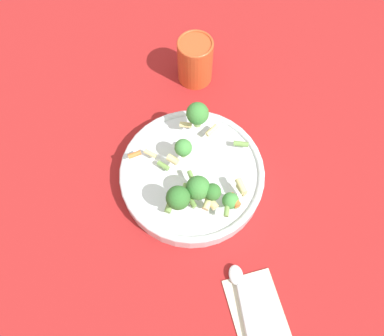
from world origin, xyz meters
TOP-DOWN VIEW (x-y plane):
  - ground_plane at (0.00, 0.00)m, footprint 3.00×3.00m
  - bowl at (0.00, 0.00)m, footprint 0.29×0.29m
  - pasta_salad at (-0.02, -0.01)m, footprint 0.22×0.24m
  - cup at (0.26, 0.00)m, footprint 0.08×0.08m
  - napkin at (-0.26, -0.12)m, footprint 0.16×0.13m
  - spoon at (-0.24, -0.09)m, footprint 0.20×0.05m

SIDE VIEW (x-z plane):
  - ground_plane at x=0.00m, z-range 0.00..0.00m
  - napkin at x=-0.26m, z-range 0.00..0.01m
  - spoon at x=-0.24m, z-range 0.01..0.02m
  - bowl at x=0.00m, z-range 0.00..0.05m
  - cup at x=0.26m, z-range 0.00..0.11m
  - pasta_salad at x=-0.02m, z-range 0.05..0.13m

